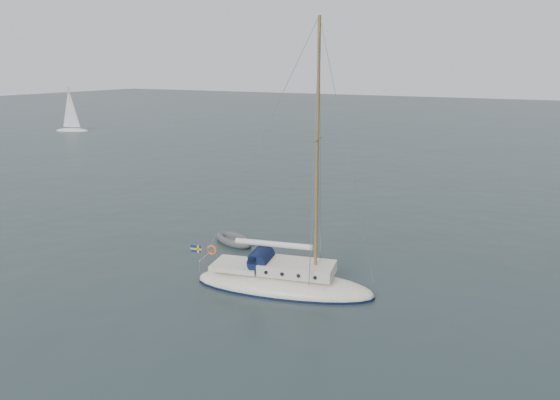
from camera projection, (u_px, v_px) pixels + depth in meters
The scene contains 4 objects.
ground at pixel (267, 271), 26.76m from camera, with size 300.00×300.00×0.00m, color black.
sailboat at pixel (284, 270), 24.45m from camera, with size 8.64×2.59×12.31m.
dinghy at pixel (234, 240), 30.98m from camera, with size 2.99×1.35×0.43m.
distant_yacht_a at pixel (71, 111), 81.64m from camera, with size 5.25×2.80×6.95m.
Camera 1 is at (12.60, -21.72, 9.90)m, focal length 35.00 mm.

